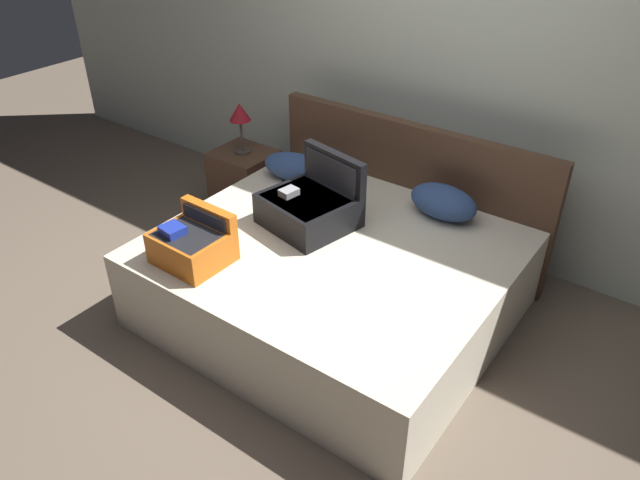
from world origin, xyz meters
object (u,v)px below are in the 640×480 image
nightstand (245,183)px  hard_case_medium (192,244)px  pillow_center_head (296,168)px  pillow_near_headboard (443,202)px  hard_case_large (310,206)px  bed (333,280)px  table_lamp (240,115)px

nightstand → hard_case_medium: bearing=-58.9°
pillow_center_head → pillow_near_headboard: bearing=7.9°
hard_case_large → nightstand: bearing=165.8°
pillow_center_head → nightstand: (-0.59, 0.09, -0.34)m
bed → nightstand: bearing=154.0°
nightstand → hard_case_large: bearing=-26.4°
pillow_center_head → table_lamp: 0.64m
hard_case_medium → nightstand: bearing=122.3°
hard_case_medium → pillow_near_headboard: size_ratio=0.88×
pillow_near_headboard → table_lamp: size_ratio=1.16×
pillow_center_head → nightstand: size_ratio=0.95×
bed → hard_case_medium: (-0.54, -0.59, 0.37)m
nightstand → table_lamp: (0.00, 0.00, 0.56)m
hard_case_large → pillow_near_headboard: hard_case_large is taller
hard_case_large → pillow_near_headboard: size_ratio=1.33×
bed → pillow_near_headboard: bearing=61.4°
bed → pillow_center_head: bearing=142.3°
hard_case_large → bed: bearing=-11.9°
bed → pillow_near_headboard: 0.84m
nightstand → table_lamp: table_lamp is taller
table_lamp → pillow_center_head: bearing=-9.1°
bed → nightstand: 1.41m
pillow_near_headboard → pillow_center_head: size_ratio=0.89×
pillow_near_headboard → nightstand: pillow_near_headboard is taller
bed → hard_case_large: size_ratio=3.36×
bed → nightstand: (-1.27, 0.62, 0.01)m
hard_case_large → pillow_center_head: hard_case_large is taller
bed → table_lamp: 1.52m
bed → table_lamp: bearing=154.0°
bed → table_lamp: table_lamp is taller
hard_case_large → table_lamp: (-1.02, 0.51, 0.18)m
pillow_near_headboard → table_lamp: 1.65m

